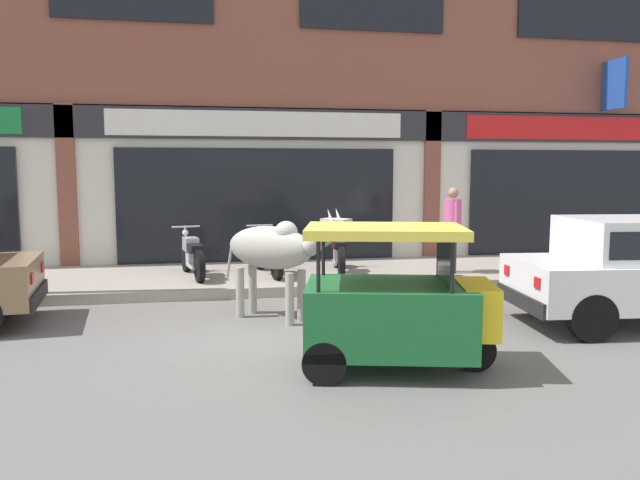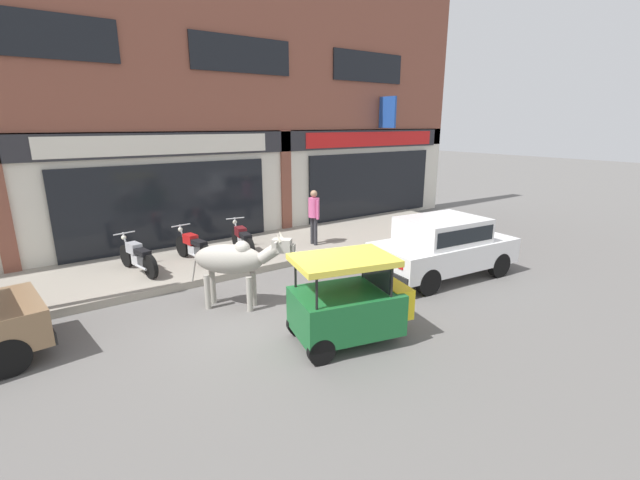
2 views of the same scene
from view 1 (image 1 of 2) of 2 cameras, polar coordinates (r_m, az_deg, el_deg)
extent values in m
plane|color=#605E5B|center=(8.22, -2.12, -8.36)|extent=(90.00, 90.00, 0.00)
cube|color=gray|center=(11.87, -4.83, -3.36)|extent=(19.00, 3.14, 0.17)
cube|color=silver|center=(13.54, -5.70, 4.71)|extent=(23.00, 0.55, 3.40)
cube|color=#28282D|center=(13.25, -5.64, 10.51)|extent=(22.08, 0.08, 0.64)
cube|color=brown|center=(13.46, -22.11, 4.26)|extent=(0.36, 0.12, 3.40)
cube|color=black|center=(13.23, -5.56, 3.15)|extent=(5.83, 0.10, 2.40)
cube|color=silver|center=(13.22, -5.63, 10.52)|extent=(6.13, 0.05, 0.52)
cube|color=brown|center=(14.11, 10.17, 4.71)|extent=(0.36, 0.12, 3.40)
cube|color=black|center=(15.87, 23.26, 3.20)|extent=(5.83, 0.10, 2.40)
cube|color=red|center=(15.86, 23.57, 9.34)|extent=(6.13, 0.05, 0.52)
cube|color=black|center=(14.09, 4.86, 20.51)|extent=(3.13, 0.06, 1.00)
cube|color=black|center=(16.05, 22.86, 18.29)|extent=(3.13, 0.06, 1.00)
cube|color=#1E479E|center=(15.79, 25.35, 12.74)|extent=(0.08, 0.80, 1.10)
ellipsoid|color=#9E998E|center=(8.73, -4.59, -0.69)|extent=(1.38, 1.34, 0.60)
sphere|color=#9E998E|center=(8.54, -3.11, 0.68)|extent=(0.32, 0.32, 0.32)
cylinder|color=#9E998E|center=(8.70, -1.70, -5.10)|extent=(0.12, 0.12, 0.72)
cylinder|color=#9E998E|center=(8.47, -2.79, -5.42)|extent=(0.12, 0.12, 0.72)
cylinder|color=#9E998E|center=(9.21, -6.17, -4.49)|extent=(0.12, 0.12, 0.72)
cylinder|color=#9E998E|center=(8.99, -7.32, -4.77)|extent=(0.12, 0.12, 0.72)
cylinder|color=#9E998E|center=(8.25, -0.06, -0.04)|extent=(0.50, 0.49, 0.43)
cube|color=#9E998E|center=(8.09, 1.49, 1.05)|extent=(0.41, 0.41, 0.26)
cube|color=slate|center=(8.00, 2.59, 0.70)|extent=(0.21, 0.21, 0.14)
cone|color=beige|center=(8.18, 1.61, 2.37)|extent=(0.12, 0.12, 0.19)
cone|color=beige|center=(8.01, 0.88, 2.29)|extent=(0.12, 0.12, 0.19)
cube|color=#9E998E|center=(8.26, 1.59, 1.58)|extent=(0.13, 0.13, 0.10)
cube|color=#9E998E|center=(7.99, 0.40, 1.42)|extent=(0.13, 0.13, 0.10)
cylinder|color=#9E998E|center=(9.22, -8.25, -1.73)|extent=(0.15, 0.14, 0.60)
cylinder|color=black|center=(9.63, 19.53, -4.71)|extent=(0.62, 0.24, 0.60)
cylinder|color=black|center=(8.37, 23.61, -6.53)|extent=(0.62, 0.24, 0.60)
cube|color=black|center=(8.74, 18.02, -5.24)|extent=(0.27, 1.52, 0.20)
cube|color=red|center=(9.12, 16.74, -2.67)|extent=(0.05, 0.16, 0.14)
cube|color=red|center=(8.22, 19.27, -3.73)|extent=(0.05, 0.16, 0.14)
cylinder|color=black|center=(10.26, -27.18, -4.38)|extent=(0.62, 0.24, 0.60)
cube|color=black|center=(9.46, -24.51, -4.63)|extent=(0.29, 1.52, 0.20)
cube|color=red|center=(8.91, -24.85, -3.20)|extent=(0.05, 0.16, 0.14)
cube|color=red|center=(9.89, -24.08, -2.27)|extent=(0.05, 0.16, 0.14)
cylinder|color=black|center=(6.82, 13.94, -9.76)|extent=(0.46, 0.22, 0.44)
cylinder|color=black|center=(7.20, 0.80, -8.69)|extent=(0.46, 0.22, 0.44)
cylinder|color=black|center=(6.21, 0.40, -11.19)|extent=(0.46, 0.22, 0.44)
cube|color=#19602D|center=(6.62, 6.29, -6.96)|extent=(1.94, 1.53, 0.70)
cube|color=yellow|center=(6.71, 14.04, -6.06)|extent=(0.56, 0.93, 0.52)
cylinder|color=black|center=(7.04, 10.79, -1.05)|extent=(0.04, 0.04, 0.55)
cylinder|color=black|center=(6.08, 12.02, -2.26)|extent=(0.04, 0.04, 0.55)
cylinder|color=black|center=(6.99, 0.31, -1.00)|extent=(0.04, 0.04, 0.55)
cylinder|color=black|center=(6.01, -0.15, -2.21)|extent=(0.04, 0.04, 0.55)
cube|color=#DBCC42|center=(6.47, 5.94, 0.82)|extent=(1.83, 1.45, 0.10)
cube|color=black|center=(6.56, 11.36, -1.65)|extent=(0.25, 0.91, 0.50)
cylinder|color=black|center=(12.12, -12.13, -1.53)|extent=(0.21, 0.57, 0.56)
cylinder|color=black|center=(10.90, -10.96, -2.38)|extent=(0.21, 0.57, 0.56)
cube|color=#B2B5BA|center=(11.48, -11.56, -1.74)|extent=(0.26, 0.35, 0.24)
cube|color=#A8AAB2|center=(11.60, -11.74, -0.37)|extent=(0.32, 0.44, 0.24)
cube|color=black|center=(11.22, -11.36, -0.69)|extent=(0.32, 0.55, 0.12)
cylinder|color=#B2B5BA|center=(12.02, -12.11, -0.15)|extent=(0.09, 0.27, 0.59)
cylinder|color=#B2B5BA|center=(12.03, -12.17, 1.20)|extent=(0.52, 0.14, 0.03)
sphere|color=silver|center=(12.10, -12.21, 0.66)|extent=(0.12, 0.12, 0.12)
cylinder|color=#B2B5BA|center=(11.12, -11.76, -2.43)|extent=(0.16, 0.48, 0.06)
cylinder|color=black|center=(12.18, -5.55, -1.37)|extent=(0.19, 0.57, 0.56)
cylinder|color=black|center=(10.98, -3.96, -2.21)|extent=(0.19, 0.57, 0.56)
cube|color=#B2B5BA|center=(11.55, -4.77, -1.59)|extent=(0.25, 0.35, 0.24)
cube|color=red|center=(11.67, -4.99, -0.22)|extent=(0.30, 0.43, 0.24)
cube|color=black|center=(11.29, -4.47, -0.54)|extent=(0.30, 0.55, 0.12)
cylinder|color=#B2B5BA|center=(12.08, -5.49, 0.00)|extent=(0.08, 0.27, 0.59)
cylinder|color=#B2B5BA|center=(12.09, -5.56, 1.34)|extent=(0.52, 0.11, 0.03)
sphere|color=silver|center=(12.16, -5.62, 0.80)|extent=(0.12, 0.12, 0.12)
cylinder|color=#B2B5BA|center=(11.19, -4.84, -2.26)|extent=(0.13, 0.48, 0.06)
cylinder|color=black|center=(12.38, 1.54, -1.22)|extent=(0.18, 0.57, 0.56)
cylinder|color=black|center=(11.14, 1.98, -2.07)|extent=(0.18, 0.57, 0.56)
cube|color=#B2B5BA|center=(11.73, 1.75, -1.44)|extent=(0.24, 0.35, 0.24)
cube|color=maroon|center=(11.86, 1.70, -0.09)|extent=(0.30, 0.43, 0.24)
cube|color=black|center=(11.47, 1.84, -0.42)|extent=(0.29, 0.55, 0.12)
cylinder|color=#B2B5BA|center=(12.28, 1.56, 0.13)|extent=(0.08, 0.27, 0.59)
cylinder|color=#B2B5BA|center=(12.29, 1.55, 1.45)|extent=(0.52, 0.11, 0.03)
sphere|color=silver|center=(12.36, 1.53, 0.92)|extent=(0.12, 0.12, 0.12)
cylinder|color=#B2B5BA|center=(11.38, 1.33, -2.09)|extent=(0.13, 0.48, 0.06)
cylinder|color=#2D2D33|center=(11.90, 12.11, -1.03)|extent=(0.11, 0.11, 0.82)
cylinder|color=#2D2D33|center=(12.07, 11.82, -0.92)|extent=(0.11, 0.11, 0.82)
cylinder|color=#DB5B93|center=(11.92, 12.04, 2.31)|extent=(0.32, 0.32, 0.56)
cylinder|color=#DB5B93|center=(11.72, 12.39, 2.10)|extent=(0.08, 0.08, 0.56)
cylinder|color=#DB5B93|center=(12.12, 11.70, 2.25)|extent=(0.08, 0.08, 0.56)
sphere|color=tan|center=(11.90, 12.08, 4.23)|extent=(0.20, 0.20, 0.20)
camera|label=2|loc=(2.94, -80.57, 32.20)|focal=24.00mm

